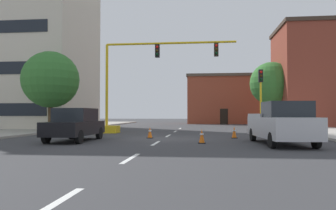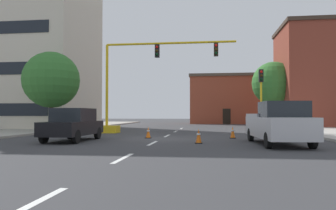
{
  "view_description": "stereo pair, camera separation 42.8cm",
  "coord_description": "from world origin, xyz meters",
  "px_view_note": "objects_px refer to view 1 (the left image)",
  "views": [
    {
      "loc": [
        2.36,
        -18.86,
        1.43
      ],
      "look_at": [
        -0.41,
        6.2,
        2.13
      ],
      "focal_mm": 34.87,
      "sensor_mm": 36.0,
      "label": 1
    },
    {
      "loc": [
        2.79,
        -18.81,
        1.43
      ],
      "look_at": [
        -0.41,
        6.2,
        2.13
      ],
      "focal_mm": 34.87,
      "sensor_mm": 36.0,
      "label": 2
    }
  ],
  "objects_px": {
    "traffic_signal_gantry": "(125,102)",
    "tree_right_far": "(271,84)",
    "traffic_light_pole_right": "(261,86)",
    "traffic_cone_roadside_b": "(234,132)",
    "tree_left_near": "(51,80)",
    "pickup_truck_silver": "(281,124)",
    "sedan_black_mid_left": "(75,124)",
    "traffic_cone_roadside_c": "(150,133)",
    "traffic_cone_roadside_a": "(202,136)"
  },
  "relations": [
    {
      "from": "traffic_signal_gantry",
      "to": "tree_right_far",
      "type": "distance_m",
      "value": 18.97
    },
    {
      "from": "traffic_light_pole_right",
      "to": "traffic_cone_roadside_b",
      "type": "xyz_separation_m",
      "value": [
        -2.51,
        -5.59,
        -3.18
      ]
    },
    {
      "from": "tree_left_near",
      "to": "pickup_truck_silver",
      "type": "xyz_separation_m",
      "value": [
        15.28,
        -7.93,
        -3.09
      ]
    },
    {
      "from": "sedan_black_mid_left",
      "to": "traffic_cone_roadside_c",
      "type": "bearing_deg",
      "value": 34.0
    },
    {
      "from": "traffic_light_pole_right",
      "to": "tree_right_far",
      "type": "distance_m",
      "value": 12.57
    },
    {
      "from": "pickup_truck_silver",
      "to": "traffic_cone_roadside_c",
      "type": "height_order",
      "value": "pickup_truck_silver"
    },
    {
      "from": "tree_left_near",
      "to": "pickup_truck_silver",
      "type": "relative_size",
      "value": 1.13
    },
    {
      "from": "traffic_signal_gantry",
      "to": "pickup_truck_silver",
      "type": "relative_size",
      "value": 1.93
    },
    {
      "from": "traffic_cone_roadside_c",
      "to": "pickup_truck_silver",
      "type": "bearing_deg",
      "value": -25.67
    },
    {
      "from": "traffic_light_pole_right",
      "to": "tree_right_far",
      "type": "xyz_separation_m",
      "value": [
        3.2,
        12.08,
        1.31
      ]
    },
    {
      "from": "pickup_truck_silver",
      "to": "traffic_cone_roadside_a",
      "type": "distance_m",
      "value": 3.77
    },
    {
      "from": "traffic_signal_gantry",
      "to": "tree_left_near",
      "type": "distance_m",
      "value": 6.03
    },
    {
      "from": "traffic_signal_gantry",
      "to": "traffic_cone_roadside_a",
      "type": "bearing_deg",
      "value": -54.49
    },
    {
      "from": "sedan_black_mid_left",
      "to": "traffic_cone_roadside_c",
      "type": "distance_m",
      "value": 4.38
    },
    {
      "from": "traffic_cone_roadside_b",
      "to": "traffic_cone_roadside_c",
      "type": "distance_m",
      "value": 5.0
    },
    {
      "from": "tree_left_near",
      "to": "traffic_cone_roadside_b",
      "type": "xyz_separation_m",
      "value": [
        13.46,
        -4.09,
        -3.71
      ]
    },
    {
      "from": "traffic_light_pole_right",
      "to": "traffic_cone_roadside_b",
      "type": "distance_m",
      "value": 6.9
    },
    {
      "from": "tree_right_far",
      "to": "traffic_cone_roadside_b",
      "type": "height_order",
      "value": "tree_right_far"
    },
    {
      "from": "sedan_black_mid_left",
      "to": "traffic_light_pole_right",
      "type": "bearing_deg",
      "value": 37.77
    },
    {
      "from": "traffic_cone_roadside_a",
      "to": "tree_right_far",
      "type": "bearing_deg",
      "value": 70.39
    },
    {
      "from": "tree_right_far",
      "to": "traffic_cone_roadside_a",
      "type": "distance_m",
      "value": 23.08
    },
    {
      "from": "tree_left_near",
      "to": "traffic_cone_roadside_b",
      "type": "height_order",
      "value": "tree_left_near"
    },
    {
      "from": "traffic_signal_gantry",
      "to": "traffic_cone_roadside_c",
      "type": "xyz_separation_m",
      "value": [
        2.73,
        -5.05,
        -2.0
      ]
    },
    {
      "from": "tree_left_near",
      "to": "sedan_black_mid_left",
      "type": "distance_m",
      "value": 9.18
    },
    {
      "from": "traffic_signal_gantry",
      "to": "pickup_truck_silver",
      "type": "distance_m",
      "value": 12.72
    },
    {
      "from": "traffic_cone_roadside_a",
      "to": "traffic_cone_roadside_b",
      "type": "distance_m",
      "value": 4.12
    },
    {
      "from": "traffic_signal_gantry",
      "to": "sedan_black_mid_left",
      "type": "xyz_separation_m",
      "value": [
        -0.88,
        -7.48,
        -1.45
      ]
    },
    {
      "from": "traffic_cone_roadside_b",
      "to": "traffic_cone_roadside_c",
      "type": "height_order",
      "value": "traffic_cone_roadside_b"
    },
    {
      "from": "pickup_truck_silver",
      "to": "traffic_cone_roadside_a",
      "type": "height_order",
      "value": "pickup_truck_silver"
    },
    {
      "from": "traffic_light_pole_right",
      "to": "tree_right_far",
      "type": "bearing_deg",
      "value": 75.15
    },
    {
      "from": "tree_right_far",
      "to": "traffic_cone_roadside_b",
      "type": "xyz_separation_m",
      "value": [
        -5.71,
        -17.67,
        -4.49
      ]
    },
    {
      "from": "traffic_signal_gantry",
      "to": "traffic_cone_roadside_b",
      "type": "relative_size",
      "value": 14.88
    },
    {
      "from": "tree_left_near",
      "to": "traffic_cone_roadside_c",
      "type": "relative_size",
      "value": 9.1
    },
    {
      "from": "traffic_cone_roadside_b",
      "to": "tree_left_near",
      "type": "bearing_deg",
      "value": 163.08
    },
    {
      "from": "tree_right_far",
      "to": "traffic_cone_roadside_a",
      "type": "height_order",
      "value": "tree_right_far"
    },
    {
      "from": "tree_right_far",
      "to": "traffic_signal_gantry",
      "type": "bearing_deg",
      "value": -135.48
    },
    {
      "from": "pickup_truck_silver",
      "to": "sedan_black_mid_left",
      "type": "bearing_deg",
      "value": 175.42
    },
    {
      "from": "traffic_signal_gantry",
      "to": "traffic_cone_roadside_c",
      "type": "distance_m",
      "value": 6.08
    },
    {
      "from": "pickup_truck_silver",
      "to": "traffic_cone_roadside_b",
      "type": "relative_size",
      "value": 7.73
    },
    {
      "from": "traffic_signal_gantry",
      "to": "traffic_cone_roadside_b",
      "type": "height_order",
      "value": "traffic_signal_gantry"
    },
    {
      "from": "tree_left_near",
      "to": "traffic_cone_roadside_a",
      "type": "relative_size",
      "value": 8.73
    },
    {
      "from": "tree_left_near",
      "to": "traffic_cone_roadside_a",
      "type": "distance_m",
      "value": 14.41
    },
    {
      "from": "traffic_light_pole_right",
      "to": "tree_left_near",
      "type": "xyz_separation_m",
      "value": [
        -15.97,
        -1.49,
        0.53
      ]
    },
    {
      "from": "traffic_light_pole_right",
      "to": "sedan_black_mid_left",
      "type": "xyz_separation_m",
      "value": [
        -11.09,
        -8.59,
        -2.64
      ]
    },
    {
      "from": "traffic_signal_gantry",
      "to": "traffic_light_pole_right",
      "type": "bearing_deg",
      "value": 6.18
    },
    {
      "from": "traffic_signal_gantry",
      "to": "traffic_light_pole_right",
      "type": "relative_size",
      "value": 2.22
    },
    {
      "from": "traffic_cone_roadside_c",
      "to": "traffic_light_pole_right",
      "type": "bearing_deg",
      "value": 39.46
    },
    {
      "from": "tree_right_far",
      "to": "traffic_cone_roadside_c",
      "type": "bearing_deg",
      "value": -120.36
    },
    {
      "from": "traffic_cone_roadside_a",
      "to": "sedan_black_mid_left",
      "type": "bearing_deg",
      "value": 174.38
    },
    {
      "from": "traffic_light_pole_right",
      "to": "tree_left_near",
      "type": "height_order",
      "value": "tree_left_near"
    }
  ]
}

